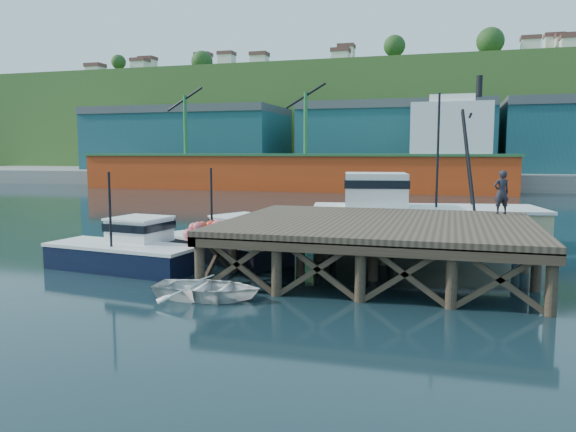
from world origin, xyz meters
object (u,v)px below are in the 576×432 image
at_px(boat_navy, 127,249).
at_px(dockworker, 501,192).
at_px(dinghy, 207,288).
at_px(boat_black, 229,242).
at_px(trawler, 420,214).

xyz_separation_m(boat_navy, dockworker, (15.07, 6.12, 2.27)).
relative_size(boat_navy, dockworker, 3.50).
relative_size(boat_navy, dinghy, 1.86).
height_order(boat_navy, dockworker, boat_navy).
distance_m(boat_black, dinghy, 7.22).
relative_size(trawler, dinghy, 3.38).
relative_size(boat_navy, boat_black, 0.95).
distance_m(trawler, dockworker, 5.30).
height_order(boat_black, trawler, trawler).
distance_m(boat_black, dockworker, 12.42).
bearing_deg(dockworker, dinghy, 21.90).
relative_size(trawler, dockworker, 6.36).
distance_m(dinghy, dockworker, 14.06).
bearing_deg(boat_navy, trawler, 47.77).
relative_size(boat_black, trawler, 0.58).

